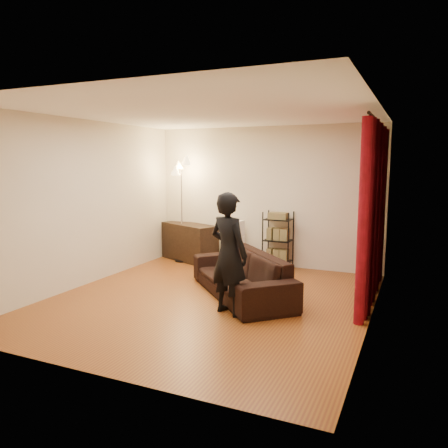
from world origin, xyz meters
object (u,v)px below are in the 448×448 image
at_px(sofa, 241,275).
at_px(wire_shelf, 278,240).
at_px(media_cabinet, 189,242).
at_px(storage_boxes, 234,243).
at_px(floor_lamp, 182,211).
at_px(person, 229,254).

relative_size(sofa, wire_shelf, 2.04).
relative_size(media_cabinet, wire_shelf, 1.19).
height_order(storage_boxes, wire_shelf, wire_shelf).
bearing_deg(sofa, floor_lamp, -174.16).
distance_m(sofa, person, 0.94).
bearing_deg(person, storage_boxes, -49.00).
height_order(sofa, storage_boxes, storage_boxes).
xyz_separation_m(sofa, person, (0.14, -0.80, 0.49)).
bearing_deg(storage_boxes, media_cabinet, -179.82).
xyz_separation_m(storage_boxes, floor_lamp, (-1.09, -0.14, 0.59)).
relative_size(person, storage_boxes, 1.84).
relative_size(sofa, media_cabinet, 1.72).
bearing_deg(person, sofa, -60.33).
distance_m(person, floor_lamp, 3.28).
bearing_deg(storage_boxes, sofa, -64.17).
distance_m(sofa, storage_boxes, 2.04).
height_order(person, storage_boxes, person).
height_order(sofa, person, person).
bearing_deg(floor_lamp, sofa, -40.55).
bearing_deg(person, wire_shelf, -67.31).
xyz_separation_m(media_cabinet, floor_lamp, (-0.10, -0.14, 0.66)).
bearing_deg(sofa, person, -33.58).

